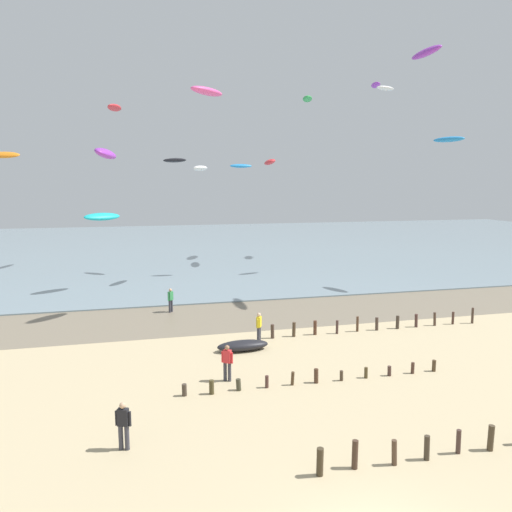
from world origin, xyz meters
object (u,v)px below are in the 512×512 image
kite_aloft_9 (426,52)px  person_nearest_camera (259,326)px  kite_aloft_7 (3,155)px  kite_aloft_11 (241,166)px  grounded_kite (243,346)px  kite_aloft_3 (376,85)px  kite_aloft_10 (115,108)px  kite_aloft_2 (207,91)px  kite_aloft_13 (385,88)px  kite_aloft_4 (200,168)px  kite_aloft_8 (449,139)px  kite_aloft_1 (270,162)px  person_by_waterline (171,299)px  kite_aloft_6 (175,160)px  kite_aloft_0 (307,99)px  kite_aloft_5 (106,154)px  person_left_flank (227,362)px  kite_aloft_12 (102,217)px  person_trailing_behind (123,424)px

kite_aloft_9 → person_nearest_camera: bearing=113.0°
kite_aloft_7 → kite_aloft_11: (22.12, -5.75, -1.05)m
grounded_kite → kite_aloft_11: size_ratio=1.33×
kite_aloft_3 → kite_aloft_9: (-7.28, -21.93, -2.10)m
kite_aloft_10 → kite_aloft_11: kite_aloft_10 is taller
kite_aloft_2 → kite_aloft_13: bearing=-11.5°
kite_aloft_4 → kite_aloft_8: 21.14m
kite_aloft_13 → kite_aloft_1: bearing=-58.5°
person_by_waterline → kite_aloft_6: bearing=83.5°
kite_aloft_1 → kite_aloft_8: 19.41m
kite_aloft_0 → kite_aloft_11: 16.41m
kite_aloft_1 → person_nearest_camera: bearing=-10.0°
kite_aloft_1 → kite_aloft_3: size_ratio=1.27×
kite_aloft_5 → kite_aloft_10: (-0.13, 24.54, 6.10)m
kite_aloft_4 → kite_aloft_8: kite_aloft_8 is taller
kite_aloft_2 → kite_aloft_13: size_ratio=1.34×
kite_aloft_4 → kite_aloft_1: bearing=-17.0°
person_left_flank → kite_aloft_10: 37.94m
kite_aloft_0 → kite_aloft_12: 29.76m
kite_aloft_6 → kite_aloft_7: bearing=27.7°
kite_aloft_11 → kite_aloft_7: bearing=166.3°
kite_aloft_5 → kite_aloft_11: size_ratio=1.54×
kite_aloft_1 → person_left_flank: bearing=-12.2°
grounded_kite → kite_aloft_0: (14.73, 31.54, 18.57)m
person_by_waterline → kite_aloft_9: size_ratio=0.51×
kite_aloft_3 → kite_aloft_9: size_ratio=0.83×
kite_aloft_8 → kite_aloft_4: bearing=-134.9°
kite_aloft_13 → kite_aloft_6: bearing=-32.3°
kite_aloft_11 → person_nearest_camera: bearing=-98.4°
person_trailing_behind → kite_aloft_5: size_ratio=0.52×
person_nearest_camera → kite_aloft_9: bearing=25.0°
kite_aloft_2 → kite_aloft_3: size_ratio=1.10×
person_left_flank → kite_aloft_13: kite_aloft_13 is taller
kite_aloft_4 → person_left_flank: bearing=-155.9°
person_nearest_camera → person_trailing_behind: 12.56m
person_nearest_camera → kite_aloft_0: bearing=66.0°
kite_aloft_0 → kite_aloft_5: size_ratio=1.04×
person_nearest_camera → person_trailing_behind: same height
kite_aloft_10 → kite_aloft_12: kite_aloft_10 is taller
kite_aloft_6 → person_trailing_behind: bearing=121.0°
person_left_flank → kite_aloft_13: (20.01, 23.55, 17.20)m
kite_aloft_0 → kite_aloft_8: bearing=-147.4°
person_trailing_behind → kite_aloft_13: size_ratio=0.75×
kite_aloft_9 → kite_aloft_7: bearing=57.3°
kite_aloft_7 → kite_aloft_10: kite_aloft_10 is taller
person_nearest_camera → kite_aloft_8: bearing=28.2°
kite_aloft_9 → person_left_flank: bearing=122.8°
person_nearest_camera → kite_aloft_9: kite_aloft_9 is taller
kite_aloft_0 → kite_aloft_7: (-32.30, -4.21, -7.12)m
kite_aloft_11 → kite_aloft_12: size_ratio=0.66×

